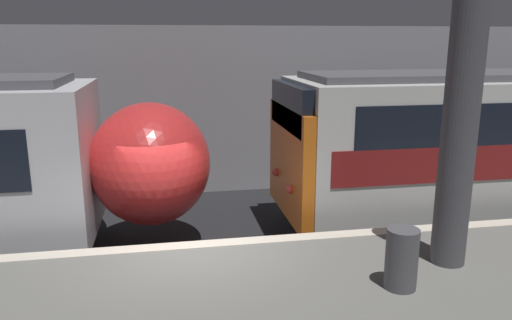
# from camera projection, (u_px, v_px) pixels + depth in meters

# --- Properties ---
(ground_plane) EXTENTS (120.00, 120.00, 0.00)m
(ground_plane) POSITION_uv_depth(u_px,v_px,m) (194.00, 297.00, 8.64)
(ground_plane) COLOR black
(station_rear_barrier) EXTENTS (50.00, 0.15, 4.72)m
(station_rear_barrier) POSITION_uv_depth(u_px,v_px,m) (178.00, 112.00, 13.97)
(station_rear_barrier) COLOR #939399
(station_rear_barrier) RESTS_ON ground
(support_pillar_near) EXTENTS (0.51, 0.51, 3.96)m
(support_pillar_near) POSITION_uv_depth(u_px,v_px,m) (459.00, 135.00, 7.18)
(support_pillar_near) COLOR #47474C
(support_pillar_near) RESTS_ON platform
(trash_bin) EXTENTS (0.44, 0.44, 0.85)m
(trash_bin) POSITION_uv_depth(u_px,v_px,m) (402.00, 259.00, 6.75)
(trash_bin) COLOR #4C4C51
(trash_bin) RESTS_ON platform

